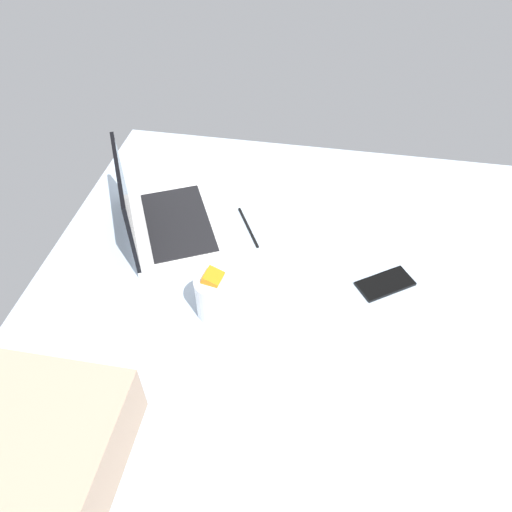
# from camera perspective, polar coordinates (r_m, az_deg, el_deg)

# --- Properties ---
(bed_mattress) EXTENTS (1.80, 1.40, 0.18)m
(bed_mattress) POSITION_cam_1_polar(r_m,az_deg,el_deg) (1.14, 4.96, -16.72)
(bed_mattress) COLOR silver
(bed_mattress) RESTS_ON ground
(laptop) EXTENTS (0.40, 0.35, 0.23)m
(laptop) POSITION_cam_1_polar(r_m,az_deg,el_deg) (1.36, -11.08, 4.33)
(laptop) COLOR silver
(laptop) RESTS_ON bed_mattress
(snack_cup) EXTENTS (0.10, 0.09, 0.13)m
(snack_cup) POSITION_cam_1_polar(r_m,az_deg,el_deg) (1.13, -4.75, -4.55)
(snack_cup) COLOR silver
(snack_cup) RESTS_ON bed_mattress
(cell_phone) EXTENTS (0.13, 0.15, 0.01)m
(cell_phone) POSITION_cam_1_polar(r_m,az_deg,el_deg) (1.26, 14.94, -3.15)
(cell_phone) COLOR black
(cell_phone) RESTS_ON bed_mattress
(charger_cable) EXTENTS (0.15, 0.09, 0.01)m
(charger_cable) POSITION_cam_1_polar(r_m,az_deg,el_deg) (1.37, -0.86, 3.38)
(charger_cable) COLOR black
(charger_cable) RESTS_ON bed_mattress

